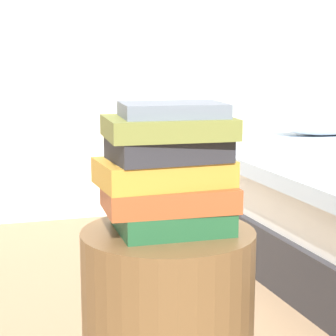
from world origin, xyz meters
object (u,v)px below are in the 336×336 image
(book_ochre, at_px, (164,172))
(book_charcoal, at_px, (170,149))
(book_rust, at_px, (169,198))
(book_olive, at_px, (167,127))
(book_forest, at_px, (171,219))
(side_table, at_px, (168,329))
(book_slate, at_px, (173,110))

(book_ochre, relative_size, book_charcoal, 1.16)
(book_rust, relative_size, book_olive, 1.05)
(book_rust, bearing_deg, book_forest, 58.22)
(book_forest, bearing_deg, book_ochre, 173.44)
(book_forest, distance_m, book_olive, 0.21)
(side_table, relative_size, book_rust, 1.67)
(book_rust, bearing_deg, side_table, 90.90)
(book_ochre, relative_size, book_olive, 1.06)
(book_ochre, bearing_deg, book_forest, -11.08)
(side_table, height_order, book_charcoal, book_charcoal)
(book_forest, bearing_deg, side_table, -143.47)
(book_olive, bearing_deg, book_forest, 29.04)
(side_table, xyz_separation_m, book_rust, (-0.00, -0.01, 0.32))
(side_table, bearing_deg, book_forest, 35.21)
(book_rust, distance_m, book_olive, 0.16)
(book_rust, xyz_separation_m, book_ochre, (-0.01, 0.02, 0.06))
(book_olive, height_order, book_slate, book_slate)
(book_rust, relative_size, book_slate, 1.28)
(side_table, bearing_deg, book_charcoal, -48.64)
(book_charcoal, height_order, book_slate, book_slate)
(book_ochre, distance_m, book_slate, 0.14)
(book_rust, bearing_deg, book_charcoal, 53.81)
(book_forest, relative_size, book_slate, 1.10)
(book_charcoal, bearing_deg, book_olive, 129.43)
(book_forest, bearing_deg, book_olive, -152.79)
(side_table, xyz_separation_m, book_ochre, (-0.01, 0.01, 0.38))
(book_rust, bearing_deg, book_olive, 100.16)
(book_rust, xyz_separation_m, book_olive, (-0.00, 0.01, 0.16))
(book_charcoal, bearing_deg, side_table, 128.49)
(book_ochre, height_order, book_olive, book_olive)
(book_rust, bearing_deg, book_slate, 36.79)
(book_ochre, height_order, book_charcoal, book_charcoal)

